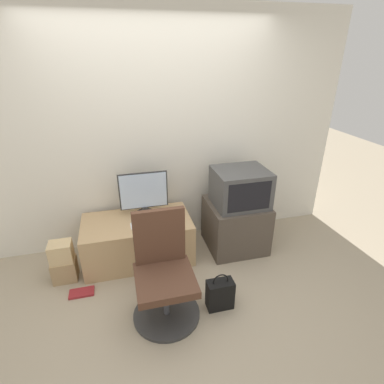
# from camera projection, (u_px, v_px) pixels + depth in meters

# --- Properties ---
(ground_plane) EXTENTS (12.00, 12.00, 0.00)m
(ground_plane) POSITION_uv_depth(u_px,v_px,m) (186.00, 313.00, 2.70)
(ground_plane) COLOR tan
(wall_back) EXTENTS (4.40, 0.05, 2.60)m
(wall_back) POSITION_uv_depth(u_px,v_px,m) (157.00, 135.00, 3.31)
(wall_back) COLOR silver
(wall_back) RESTS_ON ground_plane
(desk) EXTENTS (1.17, 0.63, 0.48)m
(desk) POSITION_uv_depth(u_px,v_px,m) (138.00, 239.00, 3.34)
(desk) COLOR tan
(desk) RESTS_ON ground_plane
(side_stand) EXTENTS (0.65, 0.63, 0.57)m
(side_stand) POSITION_uv_depth(u_px,v_px,m) (235.00, 225.00, 3.53)
(side_stand) COLOR #4C4238
(side_stand) RESTS_ON ground_plane
(main_monitor) EXTENTS (0.53, 0.20, 0.50)m
(main_monitor) POSITION_uv_depth(u_px,v_px,m) (144.00, 194.00, 3.26)
(main_monitor) COLOR #2D2D2D
(main_monitor) RESTS_ON desk
(keyboard) EXTENTS (0.32, 0.12, 0.01)m
(keyboard) POSITION_uv_depth(u_px,v_px,m) (146.00, 225.00, 3.15)
(keyboard) COLOR white
(keyboard) RESTS_ON desk
(mouse) EXTENTS (0.06, 0.04, 0.03)m
(mouse) POSITION_uv_depth(u_px,v_px,m) (166.00, 221.00, 3.19)
(mouse) COLOR silver
(mouse) RESTS_ON desk
(crt_tv) EXTENTS (0.58, 0.50, 0.41)m
(crt_tv) POSITION_uv_depth(u_px,v_px,m) (240.00, 188.00, 3.30)
(crt_tv) COLOR #474747
(crt_tv) RESTS_ON side_stand
(office_chair) EXTENTS (0.59, 0.59, 0.96)m
(office_chair) POSITION_uv_depth(u_px,v_px,m) (164.00, 277.00, 2.58)
(office_chair) COLOR #333333
(office_chair) RESTS_ON ground_plane
(cardboard_box_lower) EXTENTS (0.24, 0.20, 0.23)m
(cardboard_box_lower) POSITION_uv_depth(u_px,v_px,m) (65.00, 270.00, 3.07)
(cardboard_box_lower) COLOR #A3845B
(cardboard_box_lower) RESTS_ON ground_plane
(cardboard_box_upper) EXTENTS (0.22, 0.18, 0.21)m
(cardboard_box_upper) POSITION_uv_depth(u_px,v_px,m) (61.00, 252.00, 2.97)
(cardboard_box_upper) COLOR #D1B27F
(cardboard_box_upper) RESTS_ON cardboard_box_lower
(handbag) EXTENTS (0.24, 0.13, 0.37)m
(handbag) POSITION_uv_depth(u_px,v_px,m) (220.00, 294.00, 2.72)
(handbag) COLOR black
(handbag) RESTS_ON ground_plane
(book) EXTENTS (0.23, 0.13, 0.02)m
(book) POSITION_uv_depth(u_px,v_px,m) (82.00, 293.00, 2.91)
(book) COLOR maroon
(book) RESTS_ON ground_plane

